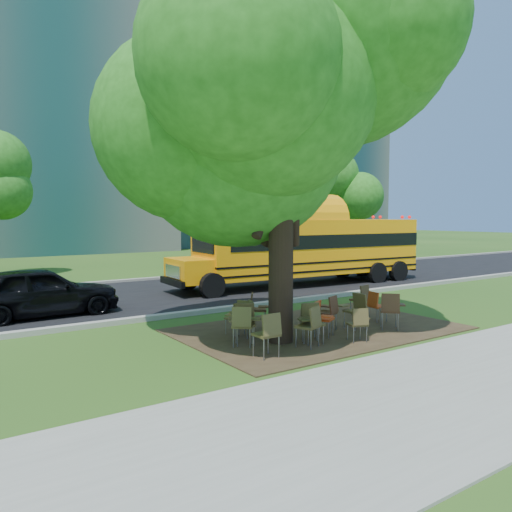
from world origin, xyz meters
TOP-DOWN VIEW (x-y plane):
  - ground at (0.00, 0.00)m, footprint 160.00×160.00m
  - sidewalk at (0.00, -5.00)m, footprint 60.00×4.00m
  - dirt_patch at (1.00, -0.50)m, footprint 7.00×4.50m
  - asphalt_road at (0.00, 7.00)m, footprint 80.00×8.00m
  - kerb_near at (0.00, 3.00)m, footprint 80.00×0.25m
  - kerb_far at (0.00, 11.10)m, footprint 80.00×0.25m
  - building_right at (24.00, 38.00)m, footprint 30.00×16.00m
  - bg_tree_3 at (8.00, 14.00)m, footprint 5.60×5.60m
  - bg_tree_4 at (16.00, 13.00)m, footprint 5.00×5.00m
  - main_tree at (-0.62, -1.01)m, footprint 7.20×7.20m
  - school_bus at (6.26, 6.01)m, footprint 11.33×3.20m
  - chair_0 at (-1.59, -1.89)m, footprint 0.61×0.55m
  - chair_1 at (-1.55, -0.90)m, footprint 0.80×0.63m
  - chair_2 at (-0.37, -1.75)m, footprint 0.64×0.72m
  - chair_3 at (-0.12, -1.47)m, footprint 0.72×0.57m
  - chair_4 at (0.84, -2.03)m, footprint 0.65×0.51m
  - chair_5 at (0.48, -1.17)m, footprint 0.59×0.71m
  - chair_6 at (1.77, -1.00)m, footprint 0.57×0.60m
  - chair_7 at (2.41, -1.61)m, footprint 0.83×0.66m
  - chair_8 at (-1.05, -0.23)m, footprint 0.57×0.73m
  - chair_9 at (-1.06, -0.10)m, footprint 0.74×0.59m
  - chair_10 at (-0.18, 0.61)m, footprint 0.60×0.76m
  - chair_11 at (1.05, -0.82)m, footprint 0.62×0.71m
  - chair_12 at (2.86, -0.76)m, footprint 0.50×0.60m
  - chair_13 at (3.20, 0.15)m, footprint 0.61×0.63m
  - chair_14 at (-1.41, -0.69)m, footprint 0.78×0.62m
  - chair_15 at (-1.07, 0.13)m, footprint 0.55×0.57m
  - black_car at (-4.56, 5.14)m, footprint 4.41×1.92m

SIDE VIEW (x-z plane):
  - ground at x=0.00m, z-range 0.00..0.00m
  - dirt_patch at x=1.00m, z-range 0.00..0.03m
  - sidewalk at x=0.00m, z-range 0.00..0.04m
  - asphalt_road at x=0.00m, z-range 0.00..0.04m
  - kerb_near at x=0.00m, z-range 0.00..0.14m
  - kerb_far at x=0.00m, z-range 0.00..0.14m
  - chair_15 at x=-1.07m, z-range 0.10..0.91m
  - chair_4 at x=0.84m, z-range 0.10..0.92m
  - chair_12 at x=2.86m, z-range 0.10..0.95m
  - chair_5 at x=0.48m, z-range 0.10..0.97m
  - chair_9 at x=-1.06m, z-range 0.10..0.98m
  - chair_10 at x=-0.18m, z-range 0.11..1.00m
  - chair_8 at x=-1.05m, z-range 0.11..1.01m
  - chair_13 at x=3.20m, z-range 0.11..1.01m
  - chair_11 at x=1.05m, z-range 0.11..1.02m
  - chair_3 at x=-0.12m, z-range 0.11..1.03m
  - chair_6 at x=1.77m, z-range 0.11..1.03m
  - chair_1 at x=-1.55m, z-range 0.11..1.04m
  - chair_14 at x=-1.41m, z-range 0.11..1.04m
  - chair_2 at x=-0.37m, z-range 0.11..1.04m
  - chair_0 at x=-1.59m, z-range 0.11..1.06m
  - chair_7 at x=2.41m, z-range 0.11..1.08m
  - black_car at x=-4.56m, z-range 0.00..1.48m
  - school_bus at x=6.26m, z-range 0.21..2.95m
  - bg_tree_4 at x=16.00m, z-range 0.92..7.77m
  - bg_tree_3 at x=8.00m, z-range 1.11..8.95m
  - main_tree at x=-0.62m, z-range 0.88..9.87m
  - building_right at x=24.00m, z-range 0.00..25.00m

